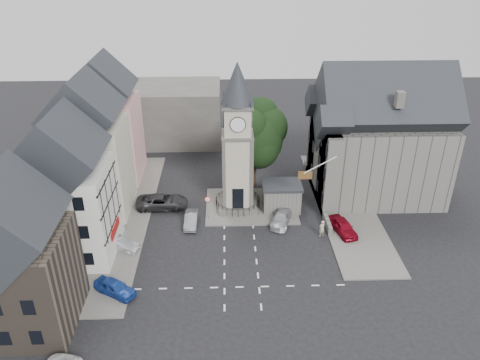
{
  "coord_description": "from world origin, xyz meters",
  "views": [
    {
      "loc": [
        -1.14,
        -36.91,
        27.02
      ],
      "look_at": [
        0.17,
        5.0,
        4.94
      ],
      "focal_mm": 35.0,
      "sensor_mm": 36.0,
      "label": 1
    }
  ],
  "objects_px": {
    "stone_shelter": "(281,196)",
    "car_west_blue": "(115,288)",
    "car_east_red": "(343,227)",
    "pedestrian": "(322,228)",
    "clock_tower": "(237,140)"
  },
  "relations": [
    {
      "from": "clock_tower",
      "to": "stone_shelter",
      "type": "relative_size",
      "value": 3.78
    },
    {
      "from": "car_east_red",
      "to": "pedestrian",
      "type": "xyz_separation_m",
      "value": [
        -2.28,
        -0.51,
        0.2
      ]
    },
    {
      "from": "clock_tower",
      "to": "stone_shelter",
      "type": "xyz_separation_m",
      "value": [
        4.8,
        -0.49,
        -6.57
      ]
    },
    {
      "from": "clock_tower",
      "to": "car_west_blue",
      "type": "xyz_separation_m",
      "value": [
        -10.72,
        -13.99,
        -7.46
      ]
    },
    {
      "from": "clock_tower",
      "to": "stone_shelter",
      "type": "height_order",
      "value": "clock_tower"
    },
    {
      "from": "car_west_blue",
      "to": "pedestrian",
      "type": "height_order",
      "value": "pedestrian"
    },
    {
      "from": "car_east_red",
      "to": "pedestrian",
      "type": "distance_m",
      "value": 2.34
    },
    {
      "from": "clock_tower",
      "to": "car_west_blue",
      "type": "height_order",
      "value": "clock_tower"
    },
    {
      "from": "stone_shelter",
      "to": "car_west_blue",
      "type": "relative_size",
      "value": 1.12
    },
    {
      "from": "clock_tower",
      "to": "car_west_blue",
      "type": "bearing_deg",
      "value": -127.45
    },
    {
      "from": "stone_shelter",
      "to": "car_east_red",
      "type": "height_order",
      "value": "stone_shelter"
    },
    {
      "from": "car_west_blue",
      "to": "car_east_red",
      "type": "relative_size",
      "value": 0.93
    },
    {
      "from": "car_west_blue",
      "to": "pedestrian",
      "type": "relative_size",
      "value": 2.13
    },
    {
      "from": "stone_shelter",
      "to": "pedestrian",
      "type": "distance_m",
      "value": 6.55
    },
    {
      "from": "stone_shelter",
      "to": "car_west_blue",
      "type": "bearing_deg",
      "value": -138.98
    }
  ]
}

